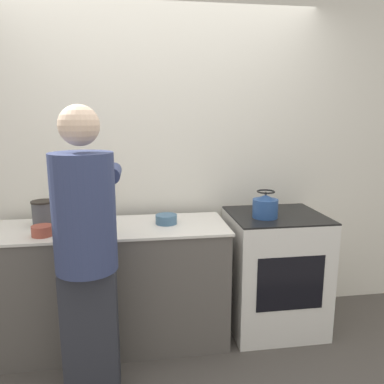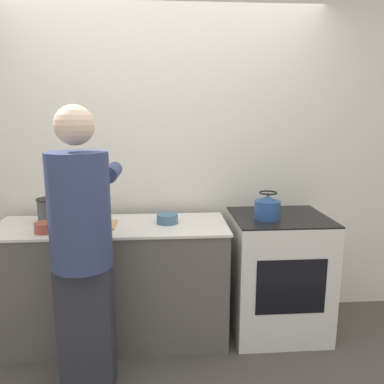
{
  "view_description": "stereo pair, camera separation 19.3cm",
  "coord_description": "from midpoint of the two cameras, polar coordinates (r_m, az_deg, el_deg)",
  "views": [
    {
      "loc": [
        -0.18,
        -2.32,
        1.66
      ],
      "look_at": [
        0.19,
        0.2,
        1.14
      ],
      "focal_mm": 35.0,
      "sensor_mm": 36.0,
      "label": 1
    },
    {
      "loc": [
        0.01,
        -2.34,
        1.66
      ],
      "look_at": [
        0.19,
        0.2,
        1.14
      ],
      "focal_mm": 35.0,
      "sensor_mm": 36.0,
      "label": 2
    }
  ],
  "objects": [
    {
      "name": "bowl_mixing",
      "position": [
        2.67,
        -23.8,
        -5.45
      ],
      "size": [
        0.14,
        0.14,
        0.07
      ],
      "color": "#9E4738",
      "rests_on": "counter"
    },
    {
      "name": "knife",
      "position": [
        2.71,
        -18.57,
        -5.12
      ],
      "size": [
        0.23,
        0.15,
        0.01
      ],
      "rotation": [
        0.0,
        0.0,
        0.5
      ],
      "color": "silver",
      "rests_on": "cutting_board"
    },
    {
      "name": "wall_back",
      "position": [
        3.05,
        -6.82,
        4.71
      ],
      "size": [
        8.0,
        0.05,
        2.6
      ],
      "color": "silver",
      "rests_on": "ground_plane"
    },
    {
      "name": "counter",
      "position": [
        2.89,
        -14.07,
        -13.62
      ],
      "size": [
        1.68,
        0.59,
        0.89
      ],
      "color": "#5B5651",
      "rests_on": "ground_plane"
    },
    {
      "name": "kettle",
      "position": [
        2.78,
        9.17,
        -2.18
      ],
      "size": [
        0.19,
        0.19,
        0.2
      ],
      "color": "#284C8C",
      "rests_on": "oven"
    },
    {
      "name": "person",
      "position": [
        2.25,
        -18.2,
        -7.87
      ],
      "size": [
        0.39,
        0.63,
        1.72
      ],
      "color": "#2B2D36",
      "rests_on": "ground_plane"
    },
    {
      "name": "bowl_prep",
      "position": [
        2.73,
        -5.96,
        -4.16
      ],
      "size": [
        0.16,
        0.16,
        0.07
      ],
      "color": "#426684",
      "rests_on": "counter"
    },
    {
      "name": "cutting_board",
      "position": [
        2.72,
        -17.44,
        -5.21
      ],
      "size": [
        0.35,
        0.22,
        0.02
      ],
      "color": "tan",
      "rests_on": "counter"
    },
    {
      "name": "oven",
      "position": [
        3.05,
        10.61,
        -11.77
      ],
      "size": [
        0.7,
        0.64,
        0.92
      ],
      "color": "silver",
      "rests_on": "ground_plane"
    },
    {
      "name": "canister_jar",
      "position": [
        2.9,
        -23.47,
        -2.98
      ],
      "size": [
        0.16,
        0.16,
        0.18
      ],
      "color": "#4C4C51",
      "rests_on": "counter"
    },
    {
      "name": "ground_plane",
      "position": [
        2.86,
        -5.65,
        -24.0
      ],
      "size": [
        12.0,
        12.0,
        0.0
      ],
      "primitive_type": "plane",
      "color": "#4C4742"
    }
  ]
}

